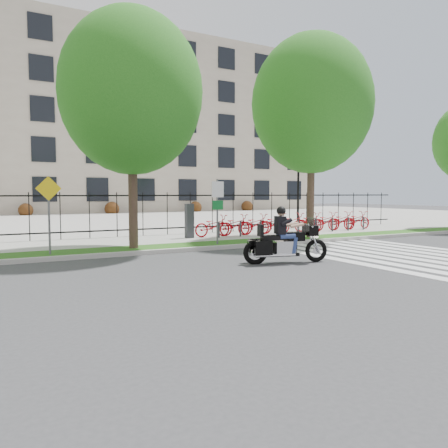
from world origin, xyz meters
TOP-DOWN VIEW (x-y plane):
  - ground at (0.00, 0.00)m, footprint 120.00×120.00m
  - curb at (0.00, 4.10)m, footprint 60.00×0.20m
  - grass_verge at (0.00, 4.95)m, footprint 60.00×1.50m
  - sidewalk at (0.00, 7.45)m, footprint 60.00×3.50m
  - plaza at (0.00, 25.00)m, footprint 80.00×34.00m
  - crosswalk_stripes at (4.83, 0.00)m, footprint 5.70×8.00m
  - iron_fence at (0.00, 9.20)m, footprint 30.00×0.06m
  - office_building at (0.00, 44.92)m, footprint 60.00×21.90m
  - lamp_post_right at (10.00, 12.00)m, footprint 1.06×0.70m
  - street_tree_1 at (-2.95, 4.95)m, footprint 4.99×4.99m
  - street_tree_2 at (5.12, 4.95)m, footprint 5.27×5.27m
  - bike_share_station at (5.78, 7.20)m, footprint 11.11×0.87m
  - sign_pole_regulatory at (0.26, 4.58)m, footprint 0.50×0.09m
  - sign_pole_warning at (-5.79, 4.58)m, footprint 0.78×0.09m
  - motorcycle_rider at (0.34, 0.36)m, footprint 2.61×1.19m

SIDE VIEW (x-z plane):
  - ground at x=0.00m, z-range 0.00..0.00m
  - crosswalk_stripes at x=4.83m, z-range 0.00..0.01m
  - plaza at x=0.00m, z-range 0.00..0.10m
  - curb at x=0.00m, z-range 0.00..0.15m
  - grass_verge at x=0.00m, z-range 0.00..0.15m
  - sidewalk at x=0.00m, z-range 0.00..0.15m
  - bike_share_station at x=5.78m, z-range -0.11..1.39m
  - motorcycle_rider at x=0.34m, z-range -0.34..1.72m
  - iron_fence at x=0.00m, z-range 0.15..2.15m
  - sign_pole_regulatory at x=0.26m, z-range 0.49..2.99m
  - sign_pole_warning at x=-5.79m, z-range 0.50..2.99m
  - lamp_post_right at x=10.00m, z-range 1.08..5.33m
  - street_tree_1 at x=-2.95m, z-range 1.44..9.77m
  - street_tree_2 at x=5.12m, z-range 1.55..10.43m
  - office_building at x=0.00m, z-range -0.11..20.04m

